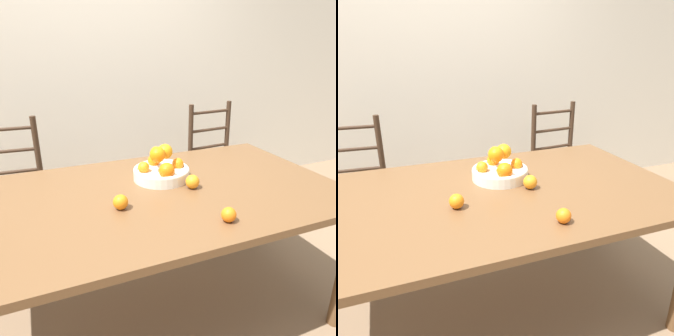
% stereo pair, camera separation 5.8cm
% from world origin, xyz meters
% --- Properties ---
extents(ground_plane, '(12.00, 12.00, 0.00)m').
position_xyz_m(ground_plane, '(0.00, 0.00, 0.00)').
color(ground_plane, '#7F664C').
extents(wall_back, '(8.00, 0.06, 2.60)m').
position_xyz_m(wall_back, '(0.00, 1.59, 1.30)').
color(wall_back, silver).
rests_on(wall_back, ground_plane).
extents(dining_table, '(1.99, 1.08, 0.75)m').
position_xyz_m(dining_table, '(0.00, 0.00, 0.67)').
color(dining_table, brown).
rests_on(dining_table, ground_plane).
extents(fruit_bowl, '(0.30, 0.30, 0.19)m').
position_xyz_m(fruit_bowl, '(0.15, 0.15, 0.80)').
color(fruit_bowl, silver).
rests_on(fruit_bowl, dining_table).
extents(orange_loose_0, '(0.07, 0.07, 0.07)m').
position_xyz_m(orange_loose_0, '(-0.15, -0.11, 0.78)').
color(orange_loose_0, orange).
rests_on(orange_loose_0, dining_table).
extents(orange_loose_1, '(0.06, 0.06, 0.06)m').
position_xyz_m(orange_loose_1, '(0.23, -0.39, 0.78)').
color(orange_loose_1, orange).
rests_on(orange_loose_1, dining_table).
extents(orange_loose_2, '(0.07, 0.07, 0.07)m').
position_xyz_m(orange_loose_2, '(0.24, -0.03, 0.78)').
color(orange_loose_2, orange).
rests_on(orange_loose_2, dining_table).
extents(chair_left, '(0.44, 0.42, 0.98)m').
position_xyz_m(chair_left, '(-0.65, 0.86, 0.46)').
color(chair_left, '#382619').
rests_on(chair_left, ground_plane).
extents(chair_right, '(0.45, 0.44, 0.98)m').
position_xyz_m(chair_right, '(0.94, 0.86, 0.46)').
color(chair_right, '#382619').
rests_on(chair_right, ground_plane).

